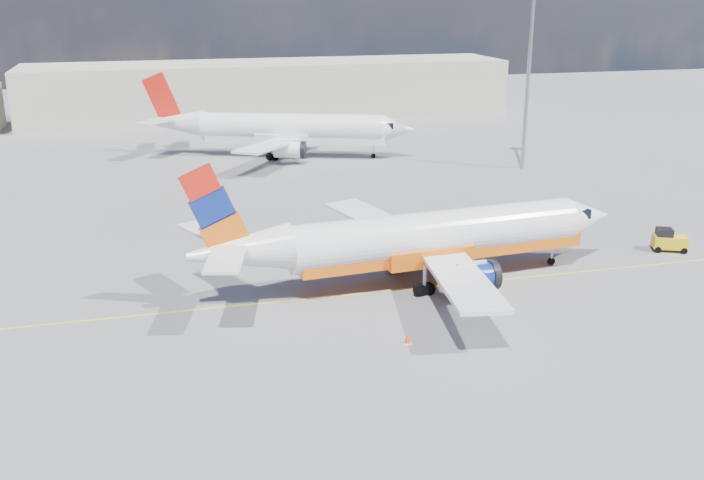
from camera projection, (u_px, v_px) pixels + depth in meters
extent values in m
plane|color=slate|center=(386.00, 310.00, 46.96)|extent=(240.00, 240.00, 0.00)
cube|color=yellow|center=(372.00, 292.00, 49.72)|extent=(70.00, 0.15, 0.01)
cube|color=beige|center=(269.00, 90.00, 115.94)|extent=(70.00, 14.00, 8.00)
cylinder|color=white|center=(436.00, 234.00, 50.79)|extent=(19.89, 4.80, 3.04)
cone|color=white|center=(587.00, 217.00, 54.56)|extent=(3.84, 3.35, 3.04)
cone|color=white|center=(239.00, 251.00, 46.48)|extent=(6.50, 3.44, 2.89)
cube|color=black|center=(573.00, 212.00, 54.00)|extent=(1.70, 2.19, 0.63)
cube|color=#DF5C0E|center=(442.00, 248.00, 51.25)|extent=(19.84, 4.27, 1.07)
cube|color=white|center=(381.00, 222.00, 56.20)|extent=(6.23, 11.09, 0.72)
cube|color=white|center=(463.00, 280.00, 44.99)|extent=(4.48, 11.06, 0.72)
cylinder|color=navy|center=(416.00, 240.00, 55.04)|extent=(3.36, 1.98, 1.70)
cylinder|color=navy|center=(471.00, 278.00, 47.84)|extent=(3.36, 1.98, 1.70)
cylinder|color=black|center=(435.00, 237.00, 55.51)|extent=(0.62, 1.91, 1.88)
cylinder|color=black|center=(492.00, 275.00, 48.30)|extent=(0.62, 1.91, 1.88)
cube|color=#DF5C0E|center=(214.00, 209.00, 45.20)|extent=(4.21, 0.65, 5.59)
cube|color=white|center=(207.00, 231.00, 48.43)|extent=(3.57, 4.89, 0.16)
cube|color=white|center=(225.00, 260.00, 43.30)|extent=(2.92, 4.80, 0.16)
cylinder|color=#9B9BA3|center=(552.00, 250.00, 54.34)|extent=(0.18, 0.18, 1.88)
cylinder|color=black|center=(551.00, 261.00, 54.60)|extent=(0.52, 0.26, 0.50)
cylinder|color=black|center=(397.00, 267.00, 52.99)|extent=(0.83, 0.41, 0.81)
cylinder|color=black|center=(424.00, 289.00, 49.15)|extent=(0.83, 0.41, 0.81)
cylinder|color=white|center=(292.00, 127.00, 88.54)|extent=(20.27, 10.05, 3.16)
cone|color=white|center=(398.00, 129.00, 87.44)|extent=(4.58, 4.25, 3.16)
cone|color=white|center=(175.00, 123.00, 89.67)|extent=(7.14, 5.07, 3.00)
cube|color=black|center=(387.00, 124.00, 87.40)|extent=(2.22, 2.55, 0.65)
cube|color=white|center=(296.00, 137.00, 88.83)|extent=(20.07, 9.53, 1.11)
cube|color=white|center=(289.00, 125.00, 95.09)|extent=(4.18, 11.41, 0.75)
cube|color=white|center=(268.00, 146.00, 82.77)|extent=(8.74, 10.89, 0.75)
cylinder|color=white|center=(302.00, 136.00, 92.99)|extent=(3.75, 2.82, 1.77)
cylinder|color=white|center=(290.00, 150.00, 85.07)|extent=(3.75, 2.82, 1.77)
cylinder|color=black|center=(314.00, 136.00, 92.85)|extent=(1.11, 1.99, 1.95)
cylinder|color=black|center=(303.00, 150.00, 84.93)|extent=(1.11, 1.99, 1.95)
cube|color=red|center=(162.00, 98.00, 88.93)|extent=(4.19, 1.77, 5.80)
cube|color=white|center=(171.00, 113.00, 92.43)|extent=(2.23, 4.72, 0.17)
cube|color=white|center=(154.00, 121.00, 86.80)|extent=(4.48, 4.91, 0.17)
cylinder|color=#9B9BA3|center=(373.00, 148.00, 88.36)|extent=(0.21, 0.21, 1.95)
cylinder|color=black|center=(373.00, 156.00, 88.64)|extent=(0.57, 0.39, 0.52)
cylinder|color=black|center=(280.00, 149.00, 91.72)|extent=(0.91, 0.62, 0.84)
cylinder|color=black|center=(272.00, 157.00, 87.50)|extent=(0.91, 0.62, 0.84)
cylinder|color=black|center=(654.00, 244.00, 58.28)|extent=(0.49, 0.35, 0.46)
cylinder|color=black|center=(658.00, 250.00, 57.07)|extent=(0.49, 0.35, 0.46)
cylinder|color=black|center=(680.00, 246.00, 58.02)|extent=(0.49, 0.35, 0.46)
cylinder|color=black|center=(684.00, 251.00, 56.82)|extent=(0.49, 0.35, 0.46)
cube|color=yellow|center=(670.00, 242.00, 57.41)|extent=(2.68, 2.11, 0.91)
cube|color=black|center=(664.00, 232.00, 57.25)|extent=(1.44, 1.44, 0.55)
cube|color=white|center=(407.00, 343.00, 42.63)|extent=(0.39, 0.39, 0.04)
cone|color=#FF380A|center=(408.00, 338.00, 42.54)|extent=(0.34, 0.34, 0.51)
cylinder|color=#9B9BA3|center=(528.00, 81.00, 80.89)|extent=(0.41, 0.41, 18.53)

